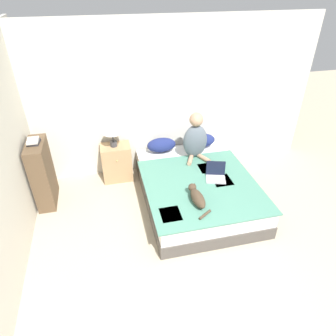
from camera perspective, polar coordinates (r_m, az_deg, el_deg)
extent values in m
plane|color=tan|center=(3.57, 11.32, -26.33)|extent=(16.00, 16.00, 0.00)
cube|color=beige|center=(5.09, -0.93, 12.92)|extent=(5.31, 0.05, 2.55)
cube|color=#4C4742|center=(4.77, 5.30, -4.97)|extent=(1.59, 2.13, 0.20)
cube|color=silver|center=(4.65, 5.44, -2.94)|extent=(1.57, 2.10, 0.22)
cube|color=#4C8470|center=(4.41, 6.36, -3.27)|extent=(1.64, 1.70, 0.02)
cube|color=#5B9384|center=(4.81, 7.95, 0.05)|extent=(0.34, 0.28, 0.01)
cube|color=#5B9384|center=(3.89, 0.49, -8.82)|extent=(0.26, 0.29, 0.01)
cube|color=#5B9384|center=(4.55, 10.23, -2.35)|extent=(0.28, 0.30, 0.01)
ellipsoid|color=navy|center=(5.16, -1.25, 4.42)|extent=(0.50, 0.29, 0.23)
ellipsoid|color=navy|center=(5.33, 6.32, 5.24)|extent=(0.50, 0.29, 0.23)
ellipsoid|color=slate|center=(4.93, 5.18, 5.10)|extent=(0.40, 0.22, 0.57)
sphere|color=tan|center=(4.76, 5.41, 9.18)|extent=(0.22, 0.22, 0.22)
cylinder|color=tan|center=(4.91, 4.30, 1.64)|extent=(0.18, 0.28, 0.07)
cylinder|color=tan|center=(4.97, 6.74, 1.93)|extent=(0.18, 0.28, 0.07)
ellipsoid|color=#473828|center=(4.03, 5.70, -5.79)|extent=(0.18, 0.40, 0.16)
sphere|color=#473828|center=(4.17, 4.64, -3.71)|extent=(0.11, 0.11, 0.11)
cone|color=#473828|center=(4.13, 4.26, -3.31)|extent=(0.05, 0.05, 0.05)
cone|color=#473828|center=(4.15, 5.08, -3.17)|extent=(0.05, 0.05, 0.05)
cylinder|color=#473828|center=(3.88, 7.05, -8.82)|extent=(0.20, 0.15, 0.03)
cube|color=#B7B7BC|center=(4.53, 9.07, -2.14)|extent=(0.34, 0.29, 0.02)
cube|color=black|center=(4.58, 9.08, 0.00)|extent=(0.29, 0.14, 0.22)
cube|color=tan|center=(5.19, -9.74, 1.06)|extent=(0.49, 0.35, 0.64)
sphere|color=tan|center=(4.96, -9.70, 1.33)|extent=(0.03, 0.03, 0.03)
cylinder|color=#38383D|center=(5.00, -10.33, 4.59)|extent=(0.12, 0.12, 0.09)
cylinder|color=#38383D|center=(4.95, -10.47, 5.84)|extent=(0.02, 0.02, 0.16)
cone|color=white|center=(4.87, -10.68, 7.61)|extent=(0.32, 0.32, 0.18)
cube|color=brown|center=(4.86, -22.80, -1.01)|extent=(0.25, 0.62, 1.03)
cube|color=#2D2D33|center=(4.61, -24.22, 4.48)|extent=(0.18, 0.20, 0.04)
cube|color=beige|center=(4.59, -24.38, 4.79)|extent=(0.15, 0.21, 0.03)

